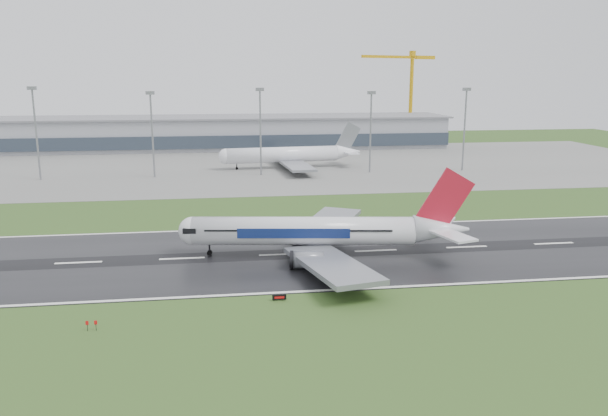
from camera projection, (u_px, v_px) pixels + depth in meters
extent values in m
plane|color=#2A471A|center=(182.00, 259.00, 119.67)|extent=(520.00, 520.00, 0.00)
cube|color=black|center=(182.00, 259.00, 119.66)|extent=(400.00, 45.00, 0.10)
cube|color=slate|center=(201.00, 166.00, 240.48)|extent=(400.00, 130.00, 0.08)
cube|color=gray|center=(204.00, 133.00, 296.83)|extent=(240.00, 36.00, 15.00)
cylinder|color=gray|center=(36.00, 136.00, 205.62)|extent=(0.64, 0.64, 31.04)
cylinder|color=gray|center=(152.00, 137.00, 211.02)|extent=(0.64, 0.64, 29.29)
cylinder|color=gray|center=(261.00, 134.00, 216.00)|extent=(0.64, 0.64, 30.36)
cylinder|color=gray|center=(370.00, 134.00, 221.60)|extent=(0.64, 0.64, 29.04)
cylinder|color=gray|center=(464.00, 131.00, 226.35)|extent=(0.64, 0.64, 30.16)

